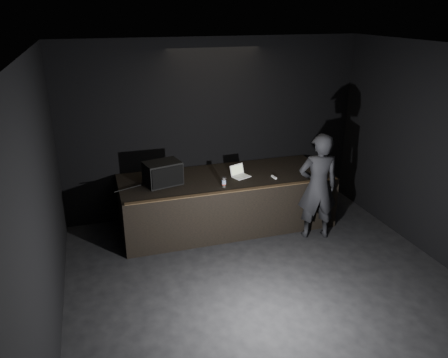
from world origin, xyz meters
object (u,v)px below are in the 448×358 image
stage_monitor (163,173)px  person (318,187)px  beer_can (224,182)px  laptop (239,174)px  stage_riser (226,201)px

stage_monitor → person: person is taller
person → beer_can: bearing=-4.1°
laptop → beer_can: 0.61m
person → stage_monitor: bearing=-7.3°
stage_riser → person: person is taller
stage_monitor → laptop: (1.45, -0.04, -0.15)m
stage_riser → stage_monitor: bearing=-179.2°
stage_riser → person: bearing=-33.5°
stage_riser → person: (1.43, -0.95, 0.49)m
stage_riser → beer_can: size_ratio=22.13×
stage_monitor → beer_can: size_ratio=3.96×
laptop → beer_can: bearing=-157.9°
beer_can → person: person is taller
stage_monitor → laptop: bearing=-14.9°
laptop → beer_can: (-0.44, -0.42, 0.03)m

